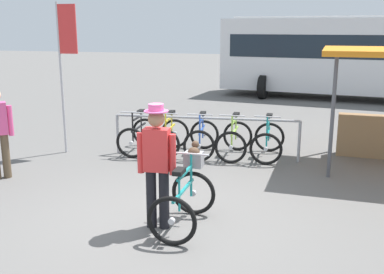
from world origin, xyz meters
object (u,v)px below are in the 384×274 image
racked_bike_yellow (170,137)px  banner_flag (65,50)px  racked_bike_blue (202,138)px  featured_bicycle (186,192)px  racked_bike_teal (268,141)px  bus_distant (357,53)px  racked_bike_lime (234,140)px  racked_bike_black (139,136)px  person_with_featured_bike (157,161)px

racked_bike_yellow → banner_flag: 2.86m
racked_bike_blue → featured_bicycle: (0.66, -3.52, 0.12)m
racked_bike_teal → bus_distant: bus_distant is taller
racked_bike_lime → featured_bicycle: 3.59m
racked_bike_black → person_with_featured_bike: (1.70, -3.56, 0.58)m
racked_bike_lime → person_with_featured_bike: size_ratio=0.66×
racked_bike_black → racked_bike_yellow: bearing=5.4°
racked_bike_teal → featured_bicycle: bearing=-101.4°
person_with_featured_bike → banner_flag: bearing=135.0°
racked_bike_black → racked_bike_teal: same height
racked_bike_black → person_with_featured_bike: 3.99m
banner_flag → racked_bike_black: bearing=17.5°
racked_bike_black → racked_bike_lime: size_ratio=1.02×
banner_flag → racked_bike_blue: bearing=11.6°
racked_bike_black → racked_bike_lime: bearing=5.4°
racked_bike_teal → bus_distant: (2.33, 8.96, 1.37)m
featured_bicycle → racked_bike_teal: bearing=78.6°
bus_distant → racked_bike_lime: bearing=-108.6°
featured_bicycle → banner_flag: size_ratio=0.38×
racked_bike_blue → racked_bike_lime: bearing=5.4°
racked_bike_black → bus_distant: 10.63m
racked_bike_yellow → person_with_featured_bike: 3.81m
featured_bicycle → banner_flag: (-3.47, 2.94, 1.74)m
racked_bike_lime → racked_bike_teal: 0.70m
racked_bike_teal → featured_bicycle: featured_bicycle is taller
racked_bike_black → featured_bicycle: bearing=-58.8°
racked_bike_teal → person_with_featured_bike: 4.02m
racked_bike_black → racked_bike_lime: (2.09, 0.20, -0.00)m
racked_bike_black → banner_flag: 2.38m
racked_bike_blue → banner_flag: bearing=-168.4°
racked_bike_yellow → featured_bicycle: (1.35, -3.45, 0.12)m
featured_bicycle → bus_distant: bus_distant is taller
racked_bike_teal → featured_bicycle: (-0.74, -3.65, 0.12)m
racked_bike_black → racked_bike_lime: 2.10m
racked_bike_black → racked_bike_yellow: same height
racked_bike_black → racked_bike_teal: bearing=5.4°
racked_bike_black → racked_bike_teal: (2.79, 0.26, 0.00)m
racked_bike_black → racked_bike_yellow: size_ratio=1.00×
racked_bike_black → bus_distant: (5.12, 9.22, 1.37)m
featured_bicycle → banner_flag: banner_flag is taller
racked_bike_yellow → racked_bike_blue: same height
featured_bicycle → person_with_featured_bike: size_ratio=0.70×
racked_bike_yellow → banner_flag: bearing=-166.4°
racked_bike_teal → racked_bike_yellow: bearing=-174.6°
racked_bike_blue → person_with_featured_bike: (0.30, -3.69, 0.58)m
racked_bike_yellow → bus_distant: bearing=64.2°
racked_bike_teal → banner_flag: (-4.21, -0.71, 1.86)m
racked_bike_blue → racked_bike_black: bearing=-174.6°
racked_bike_teal → featured_bicycle: 3.73m
racked_bike_blue → racked_bike_lime: same height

